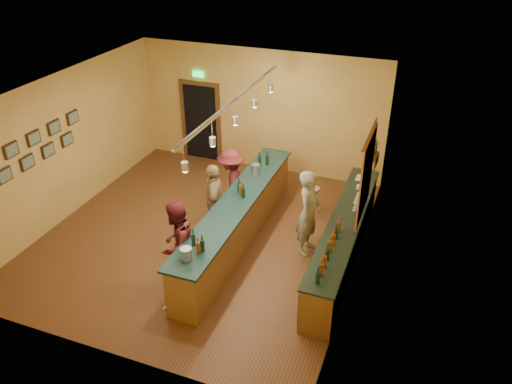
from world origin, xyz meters
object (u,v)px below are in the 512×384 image
at_px(bartender, 309,213).
at_px(bar_stool, 313,194).
at_px(customer_c, 231,184).
at_px(customer_a, 177,244).
at_px(customer_b, 215,201).
at_px(tasting_bar, 237,218).
at_px(back_counter, 344,240).

xyz_separation_m(bartender, bar_stool, (-0.28, 1.45, -0.40)).
distance_m(bartender, bar_stool, 1.53).
height_order(bartender, customer_c, bartender).
xyz_separation_m(customer_a, bar_stool, (1.70, 3.23, -0.34)).
bearing_deg(bar_stool, customer_a, -117.75).
xyz_separation_m(customer_b, bar_stool, (1.70, 1.60, -0.34)).
height_order(bartender, customer_a, bartender).
height_order(tasting_bar, customer_b, customer_b).
relative_size(tasting_bar, bartender, 2.80).
xyz_separation_m(bartender, customer_c, (-1.98, 0.73, -0.10)).
xyz_separation_m(back_counter, bartender, (-0.75, 0.06, 0.42)).
relative_size(bartender, bar_stool, 2.77).
xyz_separation_m(back_counter, customer_b, (-2.73, -0.08, 0.36)).
distance_m(tasting_bar, customer_a, 1.65).
bearing_deg(bartender, tasting_bar, 104.21).
bearing_deg(customer_b, bartender, 74.98).
xyz_separation_m(customer_a, customer_b, (0.00, 1.63, -0.00)).
bearing_deg(customer_c, back_counter, 58.09).
xyz_separation_m(back_counter, tasting_bar, (-2.18, -0.18, 0.12)).
xyz_separation_m(customer_a, customer_c, (0.00, 2.51, -0.04)).
bearing_deg(customer_a, bartender, 135.03).
height_order(customer_a, bar_stool, customer_a).
bearing_deg(customer_a, back_counter, 125.26).
xyz_separation_m(customer_b, customer_c, (-0.00, 0.88, -0.04)).
relative_size(bartender, customer_b, 1.08).
distance_m(tasting_bar, customer_b, 0.61).
relative_size(customer_b, customer_c, 1.04).
bearing_deg(customer_c, bar_stool, 97.23).
relative_size(bartender, customer_a, 1.07).
height_order(back_counter, bar_stool, back_counter).
distance_m(customer_b, customer_c, 0.88).
distance_m(tasting_bar, bar_stool, 2.05).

